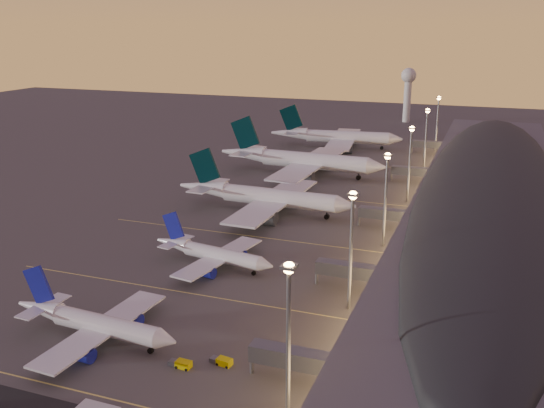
{
  "coord_description": "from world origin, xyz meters",
  "views": [
    {
      "loc": [
        61.25,
        -115.18,
        58.16
      ],
      "look_at": [
        2.0,
        45.0,
        7.0
      ],
      "focal_mm": 40.0,
      "sensor_mm": 36.0,
      "label": 1
    }
  ],
  "objects_px": {
    "airliner_narrow_north": "(213,254)",
    "baggage_tug_b": "(222,361)",
    "airliner_narrow_south": "(94,323)",
    "airliner_wide_mid": "(300,160)",
    "airliner_wide_near": "(264,197)",
    "radar_tower": "(408,86)",
    "baggage_tug_a": "(181,364)",
    "airliner_wide_far": "(336,137)"
  },
  "relations": [
    {
      "from": "airliner_wide_near",
      "to": "airliner_wide_far",
      "type": "relative_size",
      "value": 0.95
    },
    {
      "from": "airliner_narrow_north",
      "to": "airliner_wide_near",
      "type": "xyz_separation_m",
      "value": [
        -4.18,
        46.63,
        1.79
      ]
    },
    {
      "from": "airliner_narrow_south",
      "to": "airliner_wide_mid",
      "type": "relative_size",
      "value": 0.53
    },
    {
      "from": "airliner_narrow_south",
      "to": "airliner_wide_mid",
      "type": "bearing_deg",
      "value": 94.92
    },
    {
      "from": "airliner_narrow_south",
      "to": "baggage_tug_b",
      "type": "bearing_deg",
      "value": 4.35
    },
    {
      "from": "airliner_wide_mid",
      "to": "baggage_tug_b",
      "type": "bearing_deg",
      "value": -75.47
    },
    {
      "from": "radar_tower",
      "to": "airliner_wide_near",
      "type": "bearing_deg",
      "value": -94.4
    },
    {
      "from": "airliner_wide_far",
      "to": "baggage_tug_b",
      "type": "distance_m",
      "value": 199.14
    },
    {
      "from": "airliner_narrow_south",
      "to": "airliner_wide_near",
      "type": "height_order",
      "value": "airliner_wide_near"
    },
    {
      "from": "airliner_narrow_south",
      "to": "airliner_wide_mid",
      "type": "distance_m",
      "value": 139.8
    },
    {
      "from": "baggage_tug_a",
      "to": "airliner_wide_near",
      "type": "bearing_deg",
      "value": 105.29
    },
    {
      "from": "radar_tower",
      "to": "baggage_tug_a",
      "type": "height_order",
      "value": "radar_tower"
    },
    {
      "from": "airliner_wide_near",
      "to": "baggage_tug_a",
      "type": "bearing_deg",
      "value": -76.25
    },
    {
      "from": "airliner_wide_far",
      "to": "baggage_tug_a",
      "type": "bearing_deg",
      "value": -90.26
    },
    {
      "from": "airliner_wide_near",
      "to": "airliner_wide_mid",
      "type": "distance_m",
      "value": 52.15
    },
    {
      "from": "baggage_tug_a",
      "to": "baggage_tug_b",
      "type": "relative_size",
      "value": 0.99
    },
    {
      "from": "radar_tower",
      "to": "baggage_tug_a",
      "type": "relative_size",
      "value": 7.63
    },
    {
      "from": "airliner_narrow_south",
      "to": "airliner_wide_far",
      "type": "bearing_deg",
      "value": 94.58
    },
    {
      "from": "airliner_narrow_north",
      "to": "radar_tower",
      "type": "xyz_separation_m",
      "value": [
        11.36,
        248.52,
        18.67
      ]
    },
    {
      "from": "airliner_narrow_north",
      "to": "baggage_tug_b",
      "type": "distance_m",
      "value": 46.09
    },
    {
      "from": "airliner_narrow_north",
      "to": "baggage_tug_b",
      "type": "relative_size",
      "value": 8.03
    },
    {
      "from": "airliner_wide_far",
      "to": "radar_tower",
      "type": "height_order",
      "value": "radar_tower"
    },
    {
      "from": "airliner_wide_far",
      "to": "baggage_tug_a",
      "type": "xyz_separation_m",
      "value": [
        23.85,
        -200.08,
        -4.69
      ]
    },
    {
      "from": "baggage_tug_a",
      "to": "baggage_tug_b",
      "type": "bearing_deg",
      "value": 30.7
    },
    {
      "from": "airliner_wide_mid",
      "to": "airliner_wide_far",
      "type": "height_order",
      "value": "airliner_wide_mid"
    },
    {
      "from": "airliner_wide_near",
      "to": "airliner_narrow_south",
      "type": "bearing_deg",
      "value": -88.87
    },
    {
      "from": "airliner_narrow_north",
      "to": "baggage_tug_a",
      "type": "distance_m",
      "value": 46.61
    },
    {
      "from": "airliner_wide_near",
      "to": "airliner_wide_mid",
      "type": "bearing_deg",
      "value": 96.78
    },
    {
      "from": "airliner_wide_mid",
      "to": "radar_tower",
      "type": "height_order",
      "value": "radar_tower"
    },
    {
      "from": "airliner_wide_near",
      "to": "airliner_wide_mid",
      "type": "height_order",
      "value": "airliner_wide_mid"
    },
    {
      "from": "airliner_narrow_north",
      "to": "airliner_wide_near",
      "type": "height_order",
      "value": "airliner_wide_near"
    },
    {
      "from": "airliner_narrow_south",
      "to": "airliner_narrow_north",
      "type": "relative_size",
      "value": 1.07
    },
    {
      "from": "airliner_wide_near",
      "to": "airliner_wide_far",
      "type": "bearing_deg",
      "value": 94.3
    },
    {
      "from": "baggage_tug_a",
      "to": "radar_tower",
      "type": "bearing_deg",
      "value": 94.08
    },
    {
      "from": "airliner_narrow_north",
      "to": "radar_tower",
      "type": "height_order",
      "value": "radar_tower"
    },
    {
      "from": "airliner_narrow_north",
      "to": "airliner_wide_mid",
      "type": "height_order",
      "value": "airliner_wide_mid"
    },
    {
      "from": "airliner_wide_far",
      "to": "radar_tower",
      "type": "bearing_deg",
      "value": 70.58
    },
    {
      "from": "airliner_wide_far",
      "to": "airliner_narrow_north",
      "type": "bearing_deg",
      "value": -93.8
    },
    {
      "from": "airliner_wide_far",
      "to": "airliner_wide_near",
      "type": "bearing_deg",
      "value": -94.59
    },
    {
      "from": "airliner_narrow_south",
      "to": "airliner_narrow_north",
      "type": "xyz_separation_m",
      "value": [
        5.26,
        41.15,
        -0.21
      ]
    },
    {
      "from": "radar_tower",
      "to": "baggage_tug_b",
      "type": "distance_m",
      "value": 290.24
    },
    {
      "from": "airliner_wide_near",
      "to": "baggage_tug_a",
      "type": "distance_m",
      "value": 92.8
    }
  ]
}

